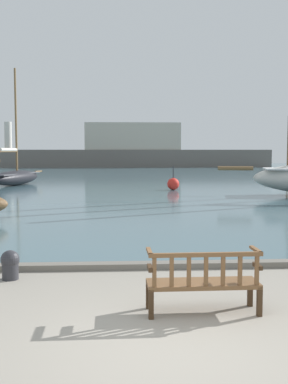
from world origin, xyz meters
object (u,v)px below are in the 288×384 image
(sailboat_nearest_port, at_px, (16,176))
(channel_buoy, at_px, (173,184))
(park_bench, at_px, (203,281))
(mooring_bollard, at_px, (10,264))

(sailboat_nearest_port, relative_size, channel_buoy, 5.49)
(sailboat_nearest_port, bearing_deg, channel_buoy, -25.56)
(park_bench, xyz_separation_m, sailboat_nearest_port, (-7.82, 25.71, 0.20))
(park_bench, bearing_deg, mooring_bollard, 147.41)
(park_bench, distance_m, sailboat_nearest_port, 26.87)
(park_bench, relative_size, channel_buoy, 1.15)
(sailboat_nearest_port, distance_m, mooring_bollard, 24.15)
(sailboat_nearest_port, height_order, mooring_bollard, sailboat_nearest_port)
(park_bench, relative_size, mooring_bollard, 3.01)
(sailboat_nearest_port, relative_size, mooring_bollard, 14.37)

